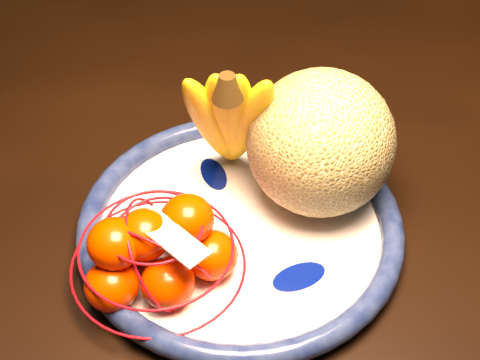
{
  "coord_description": "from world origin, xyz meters",
  "views": [
    {
      "loc": [
        0.08,
        -0.59,
        1.33
      ],
      "look_at": [
        0.09,
        -0.09,
        0.84
      ],
      "focal_mm": 55.0,
      "sensor_mm": 36.0,
      "label": 1
    }
  ],
  "objects_px": {
    "fruit_bowl": "(240,227)",
    "banana_bunch": "(230,115)",
    "cantaloupe": "(321,143)",
    "mandarin_bag": "(157,249)",
    "dining_table": "(81,230)"
  },
  "relations": [
    {
      "from": "fruit_bowl",
      "to": "banana_bunch",
      "type": "xyz_separation_m",
      "value": [
        -0.01,
        0.07,
        0.09
      ]
    },
    {
      "from": "cantaloupe",
      "to": "mandarin_bag",
      "type": "bearing_deg",
      "value": -147.71
    },
    {
      "from": "fruit_bowl",
      "to": "banana_bunch",
      "type": "bearing_deg",
      "value": 97.35
    },
    {
      "from": "banana_bunch",
      "to": "mandarin_bag",
      "type": "bearing_deg",
      "value": -115.59
    },
    {
      "from": "dining_table",
      "to": "fruit_bowl",
      "type": "height_order",
      "value": "fruit_bowl"
    },
    {
      "from": "banana_bunch",
      "to": "mandarin_bag",
      "type": "height_order",
      "value": "banana_bunch"
    },
    {
      "from": "banana_bunch",
      "to": "mandarin_bag",
      "type": "distance_m",
      "value": 0.15
    },
    {
      "from": "fruit_bowl",
      "to": "dining_table",
      "type": "bearing_deg",
      "value": 155.68
    },
    {
      "from": "mandarin_bag",
      "to": "cantaloupe",
      "type": "bearing_deg",
      "value": 32.29
    },
    {
      "from": "mandarin_bag",
      "to": "banana_bunch",
      "type": "bearing_deg",
      "value": 61.49
    },
    {
      "from": "cantaloupe",
      "to": "mandarin_bag",
      "type": "height_order",
      "value": "cantaloupe"
    },
    {
      "from": "mandarin_bag",
      "to": "dining_table",
      "type": "bearing_deg",
      "value": 127.74
    },
    {
      "from": "fruit_bowl",
      "to": "cantaloupe",
      "type": "relative_size",
      "value": 2.22
    },
    {
      "from": "dining_table",
      "to": "banana_bunch",
      "type": "xyz_separation_m",
      "value": [
        0.17,
        -0.01,
        0.18
      ]
    },
    {
      "from": "dining_table",
      "to": "mandarin_bag",
      "type": "distance_m",
      "value": 0.22
    }
  ]
}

